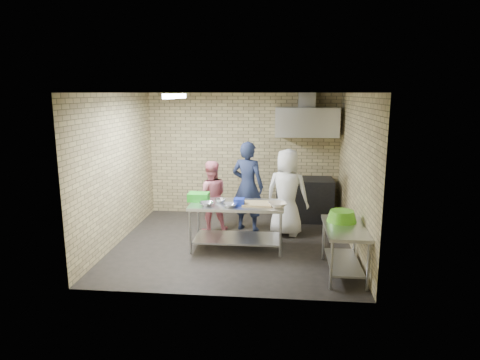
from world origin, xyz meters
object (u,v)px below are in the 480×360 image
Objects in this scene: side_counter at (344,250)px; bottle_green at (327,125)px; prep_table at (237,226)px; stove at (304,199)px; blue_tub at (239,202)px; woman_pink at (211,196)px; green_basin at (342,216)px; man_navy at (248,186)px; green_crate at (198,197)px; woman_white at (287,192)px.

bottle_green reaches higher than side_counter.
stove reaches higher than prep_table.
woman_pink is (-0.66, 0.97, -0.16)m from blue_tub.
stove is at bearing -166.53° from woman_pink.
prep_table is at bearing -129.69° from bottle_green.
green_basin is 2.32m from man_navy.
green_crate is 0.26× the size of woman_pink.
bottle_green is (1.72, 2.07, 1.61)m from prep_table.
green_basin is (1.65, -0.57, -0.03)m from blue_tub.
green_crate reaches higher than prep_table.
prep_table is at bearing 151.81° from side_counter.
green_crate reaches higher than stove.
green_crate is at bearing 163.65° from blue_tub.
side_counter is 3.41m from bottle_green.
green_basin is at bearing -21.56° from prep_table.
green_crate is 0.78m from blue_tub.
bottle_green is (2.42, 1.95, 1.13)m from green_crate.
man_navy reaches higher than green_basin.
side_counter is 2.96m from woman_pink.
bottle_green is at bearing 28.07° from stove.
blue_tub is 1.19m from woman_pink.
side_counter is 1.00× the size of stove.
green_crate is 3.31m from bottle_green.
bottle_green is (0.00, 2.99, 1.64)m from side_counter.
green_crate is 2.52m from green_basin.
side_counter is at bearing -80.71° from stove.
green_crate is 2.00× the size of blue_tub.
side_counter is 0.52m from green_basin.
blue_tub is (0.75, -0.22, -0.01)m from green_crate.
woman_pink is at bearing 124.86° from prep_table.
green_crate is 0.22× the size of woman_white.
woman_white is (-0.82, 1.49, 0.00)m from green_basin.
green_basin is at bearing -18.25° from green_crate.
side_counter is 2.61× the size of green_basin.
woman_white reaches higher than green_basin.
green_crate is 1.21m from man_navy.
green_crate is at bearing 156.71° from side_counter.
green_basin is at bearing -80.24° from stove.
man_navy reaches higher than prep_table.
man_navy is 1.07× the size of woman_white.
bottle_green is at bearing 38.89° from green_crate.
man_navy reaches higher than side_counter.
blue_tub is at bearing 63.45° from woman_white.
woman_pink is (-2.31, 1.54, -0.13)m from green_basin.
woman_white is (-0.84, -1.25, -1.18)m from bottle_green.
stove is 1.15m from woman_white.
man_navy is at bearing 177.63° from woman_pink.
woman_white reaches higher than green_crate.
green_crate is 0.20× the size of man_navy.
stove is at bearing -151.93° from bottle_green.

